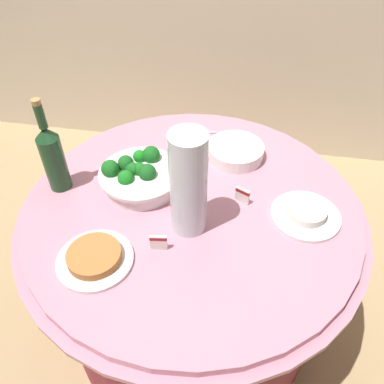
{
  "coord_description": "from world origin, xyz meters",
  "views": [
    {
      "loc": [
        0.16,
        -0.9,
        1.65
      ],
      "look_at": [
        0.0,
        0.0,
        0.79
      ],
      "focal_mm": 36.52,
      "sensor_mm": 36.0,
      "label": 1
    }
  ],
  "objects_px": {
    "broccoli_bowl": "(139,175)",
    "food_plate_rice": "(306,214)",
    "wine_bottle": "(53,156)",
    "food_plate_peanuts": "(95,258)",
    "decorative_fruit_vase": "(188,189)",
    "plate_stack": "(235,151)",
    "serving_tongs": "(195,136)",
    "label_placard_mid": "(158,242)",
    "label_placard_front": "(242,195)"
  },
  "relations": [
    {
      "from": "food_plate_peanuts",
      "to": "label_placard_front",
      "type": "relative_size",
      "value": 4.0
    },
    {
      "from": "broccoli_bowl",
      "to": "food_plate_rice",
      "type": "height_order",
      "value": "broccoli_bowl"
    },
    {
      "from": "broccoli_bowl",
      "to": "food_plate_rice",
      "type": "xyz_separation_m",
      "value": [
        0.56,
        -0.06,
        -0.03
      ]
    },
    {
      "from": "broccoli_bowl",
      "to": "food_plate_rice",
      "type": "bearing_deg",
      "value": -6.01
    },
    {
      "from": "label_placard_mid",
      "to": "plate_stack",
      "type": "bearing_deg",
      "value": 69.39
    },
    {
      "from": "serving_tongs",
      "to": "label_placard_front",
      "type": "bearing_deg",
      "value": -57.76
    },
    {
      "from": "broccoli_bowl",
      "to": "serving_tongs",
      "type": "relative_size",
      "value": 1.68
    },
    {
      "from": "broccoli_bowl",
      "to": "plate_stack",
      "type": "distance_m",
      "value": 0.38
    },
    {
      "from": "serving_tongs",
      "to": "label_placard_mid",
      "type": "height_order",
      "value": "label_placard_mid"
    },
    {
      "from": "decorative_fruit_vase",
      "to": "serving_tongs",
      "type": "height_order",
      "value": "decorative_fruit_vase"
    },
    {
      "from": "serving_tongs",
      "to": "label_placard_mid",
      "type": "relative_size",
      "value": 3.03
    },
    {
      "from": "food_plate_rice",
      "to": "label_placard_front",
      "type": "height_order",
      "value": "label_placard_front"
    },
    {
      "from": "broccoli_bowl",
      "to": "label_placard_mid",
      "type": "relative_size",
      "value": 5.09
    },
    {
      "from": "food_plate_rice",
      "to": "food_plate_peanuts",
      "type": "relative_size",
      "value": 1.0
    },
    {
      "from": "broccoli_bowl",
      "to": "food_plate_peanuts",
      "type": "xyz_separation_m",
      "value": [
        -0.04,
        -0.34,
        -0.03
      ]
    },
    {
      "from": "wine_bottle",
      "to": "label_placard_front",
      "type": "relative_size",
      "value": 6.11
    },
    {
      "from": "plate_stack",
      "to": "serving_tongs",
      "type": "bearing_deg",
      "value": 149.06
    },
    {
      "from": "broccoli_bowl",
      "to": "label_placard_front",
      "type": "xyz_separation_m",
      "value": [
        0.36,
        -0.02,
        -0.01
      ]
    },
    {
      "from": "wine_bottle",
      "to": "decorative_fruit_vase",
      "type": "xyz_separation_m",
      "value": [
        0.47,
        -0.1,
        0.02
      ]
    },
    {
      "from": "plate_stack",
      "to": "label_placard_front",
      "type": "relative_size",
      "value": 3.82
    },
    {
      "from": "food_plate_rice",
      "to": "food_plate_peanuts",
      "type": "bearing_deg",
      "value": -154.89
    },
    {
      "from": "decorative_fruit_vase",
      "to": "food_plate_peanuts",
      "type": "xyz_separation_m",
      "value": [
        -0.24,
        -0.18,
        -0.14
      ]
    },
    {
      "from": "plate_stack",
      "to": "decorative_fruit_vase",
      "type": "bearing_deg",
      "value": -106.59
    },
    {
      "from": "wine_bottle",
      "to": "decorative_fruit_vase",
      "type": "relative_size",
      "value": 0.99
    },
    {
      "from": "broccoli_bowl",
      "to": "food_plate_peanuts",
      "type": "height_order",
      "value": "broccoli_bowl"
    },
    {
      "from": "wine_bottle",
      "to": "decorative_fruit_vase",
      "type": "height_order",
      "value": "decorative_fruit_vase"
    },
    {
      "from": "plate_stack",
      "to": "food_plate_rice",
      "type": "xyz_separation_m",
      "value": [
        0.25,
        -0.27,
        -0.01
      ]
    },
    {
      "from": "serving_tongs",
      "to": "label_placard_front",
      "type": "distance_m",
      "value": 0.4
    },
    {
      "from": "wine_bottle",
      "to": "label_placard_front",
      "type": "xyz_separation_m",
      "value": [
        0.62,
        0.03,
        -0.1
      ]
    },
    {
      "from": "label_placard_mid",
      "to": "food_plate_peanuts",
      "type": "bearing_deg",
      "value": -155.67
    },
    {
      "from": "food_plate_rice",
      "to": "label_placard_mid",
      "type": "xyz_separation_m",
      "value": [
        -0.43,
        -0.2,
        0.02
      ]
    },
    {
      "from": "food_plate_rice",
      "to": "label_placard_front",
      "type": "distance_m",
      "value": 0.21
    },
    {
      "from": "food_plate_peanuts",
      "to": "label_placard_mid",
      "type": "relative_size",
      "value": 4.0
    },
    {
      "from": "decorative_fruit_vase",
      "to": "serving_tongs",
      "type": "bearing_deg",
      "value": 97.11
    },
    {
      "from": "plate_stack",
      "to": "decorative_fruit_vase",
      "type": "relative_size",
      "value": 0.62
    },
    {
      "from": "broccoli_bowl",
      "to": "plate_stack",
      "type": "bearing_deg",
      "value": 34.6
    },
    {
      "from": "wine_bottle",
      "to": "food_plate_peanuts",
      "type": "height_order",
      "value": "wine_bottle"
    },
    {
      "from": "broccoli_bowl",
      "to": "decorative_fruit_vase",
      "type": "relative_size",
      "value": 0.82
    },
    {
      "from": "serving_tongs",
      "to": "label_placard_front",
      "type": "height_order",
      "value": "label_placard_front"
    },
    {
      "from": "plate_stack",
      "to": "label_placard_front",
      "type": "bearing_deg",
      "value": -79.32
    },
    {
      "from": "food_plate_rice",
      "to": "label_placard_front",
      "type": "bearing_deg",
      "value": 170.08
    },
    {
      "from": "broccoli_bowl",
      "to": "label_placard_front",
      "type": "relative_size",
      "value": 5.09
    },
    {
      "from": "decorative_fruit_vase",
      "to": "label_placard_front",
      "type": "distance_m",
      "value": 0.24
    },
    {
      "from": "plate_stack",
      "to": "serving_tongs",
      "type": "xyz_separation_m",
      "value": [
        -0.17,
        0.1,
        -0.02
      ]
    },
    {
      "from": "serving_tongs",
      "to": "decorative_fruit_vase",
      "type": "bearing_deg",
      "value": -82.89
    },
    {
      "from": "food_plate_peanuts",
      "to": "label_placard_mid",
      "type": "height_order",
      "value": "label_placard_mid"
    },
    {
      "from": "wine_bottle",
      "to": "food_plate_rice",
      "type": "relative_size",
      "value": 1.53
    },
    {
      "from": "serving_tongs",
      "to": "food_plate_peanuts",
      "type": "relative_size",
      "value": 0.76
    },
    {
      "from": "broccoli_bowl",
      "to": "decorative_fruit_vase",
      "type": "height_order",
      "value": "decorative_fruit_vase"
    },
    {
      "from": "food_plate_peanuts",
      "to": "plate_stack",
      "type": "bearing_deg",
      "value": 57.82
    }
  ]
}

